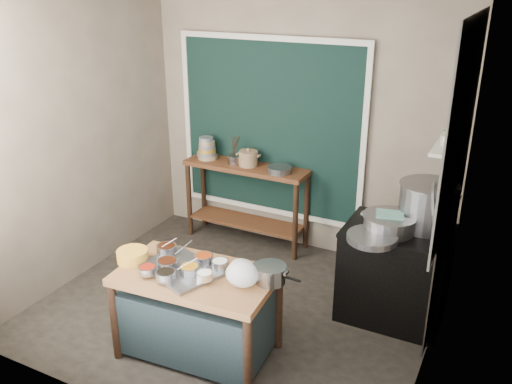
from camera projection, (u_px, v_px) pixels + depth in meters
The scene contains 30 objects.
floor at pixel (235, 308), 5.17m from camera, with size 3.50×3.00×0.02m, color #2C2822.
back_wall at pixel (300, 127), 5.89m from camera, with size 3.50×0.02×2.80m, color gray.
left_wall at pixel (78, 142), 5.38m from camera, with size 0.02×3.00×2.80m, color gray.
right_wall at pixel (446, 205), 3.90m from camera, with size 0.02×3.00×2.80m, color gray.
curtain_panel at pixel (270, 129), 6.02m from camera, with size 2.10×0.02×1.90m, color black.
curtain_frame at pixel (269, 129), 6.01m from camera, with size 2.22×0.03×2.02m, color beige, non-canonical shape.
tile_panel at pixel (461, 126), 4.20m from camera, with size 0.02×1.70×1.70m, color #B2B2AA.
soot_patch at pixel (445, 252), 4.71m from camera, with size 0.01×1.30×1.30m, color black.
wall_shelf at pixel (449, 145), 4.58m from camera, with size 0.22×0.70×0.03m, color beige.
prep_table at pixel (198, 314), 4.42m from camera, with size 1.25×0.72×0.75m, color brown.
back_counter at pixel (246, 204), 6.27m from camera, with size 1.45×0.40×0.95m, color #4E2816.
stove_block at pixel (394, 275), 4.89m from camera, with size 0.90×0.68×0.85m, color black.
stove_top at pixel (399, 231), 4.73m from camera, with size 0.92×0.69×0.03m, color black.
condiment_tray at pixel (180, 269), 4.32m from camera, with size 0.63×0.45×0.03m, color gray.
condiment_bowls at pixel (181, 264), 4.29m from camera, with size 0.68×0.51×0.07m.
yellow_basin at pixel (133, 256), 4.45m from camera, with size 0.26×0.26×0.10m, color gold.
saucepan at pixel (270, 274), 4.14m from camera, with size 0.26×0.26×0.14m, color gray, non-canonical shape.
plastic_bag_a at pixel (242, 274), 4.08m from camera, with size 0.26×0.22×0.20m, color white.
plastic_bag_b at pixel (242, 269), 4.18m from camera, with size 0.22×0.18×0.16m, color white.
bowl_stack at pixel (207, 149), 6.27m from camera, with size 0.23×0.23×0.26m.
utensil_cup at pixel (235, 159), 6.13m from camera, with size 0.17×0.17×0.10m, color gray.
ceramic_crock at pixel (248, 159), 6.05m from camera, with size 0.22×0.22×0.15m, color #8F6C4E, non-canonical shape.
wide_bowl at pixel (279, 170), 5.86m from camera, with size 0.27×0.27×0.07m, color gray.
stock_pot at pixel (427, 206), 4.69m from camera, with size 0.52×0.52×0.41m, color gray, non-canonical shape.
pot_lid at pixel (436, 211), 4.50m from camera, with size 0.49×0.49×0.02m, color gray.
steamer at pixel (389, 223), 4.65m from camera, with size 0.47×0.47×0.15m, color gray, non-canonical shape.
green_cloth at pixel (390, 214), 4.62m from camera, with size 0.23×0.18×0.02m, color slate.
shallow_pan at pixel (372, 238), 4.51m from camera, with size 0.42×0.42×0.06m, color gray.
shelf_bowl_stack at pixel (449, 138), 4.52m from camera, with size 0.15×0.15×0.12m.
shelf_bowl_green at pixel (452, 136), 4.69m from camera, with size 0.16×0.16×0.06m, color gray.
Camera 1 is at (2.16, -3.81, 2.95)m, focal length 38.00 mm.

